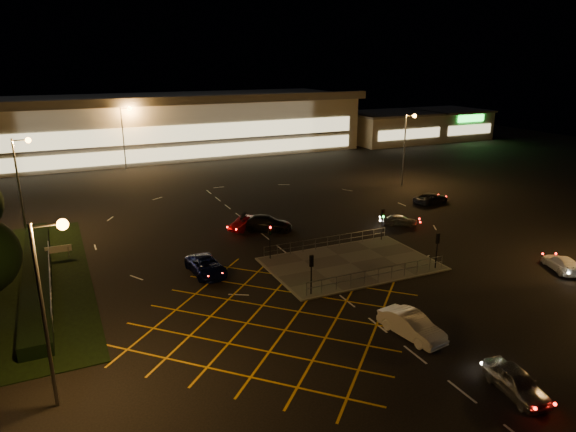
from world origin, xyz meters
name	(u,v)px	position (x,y,z in m)	size (l,w,h in m)	color
ground	(320,260)	(0.00, 0.00, 0.00)	(180.00, 180.00, 0.00)	black
pedestrian_island	(351,264)	(2.00, -2.00, 0.06)	(14.00, 9.00, 0.12)	#4C4944
hedge	(37,274)	(-23.00, 6.00, 0.50)	(2.00, 26.00, 1.00)	black
supermarket	(167,124)	(0.00, 61.95, 5.31)	(72.00, 26.50, 10.50)	beige
retail_unit_a	(389,127)	(46.00, 53.97, 3.21)	(18.80, 14.80, 6.35)	beige
retail_unit_b	(448,123)	(62.00, 53.96, 3.22)	(14.80, 14.80, 6.35)	beige
streetlight_sw	(50,289)	(-21.56, -12.00, 6.56)	(1.78, 0.56, 10.03)	slate
streetlight_nw	(22,173)	(-23.56, 18.00, 6.56)	(1.78, 0.56, 10.03)	slate
streetlight_ne	(407,139)	(24.44, 20.00, 6.56)	(1.78, 0.56, 10.03)	slate
streetlight_far_left	(125,129)	(-9.56, 48.00, 6.56)	(1.78, 0.56, 10.03)	slate
streetlight_far_right	(336,116)	(30.44, 50.00, 6.56)	(1.78, 0.56, 10.03)	slate
signal_sw	(311,267)	(-4.00, -5.99, 2.37)	(0.28, 0.30, 3.15)	black
signal_se	(437,243)	(8.00, -5.99, 2.37)	(0.28, 0.30, 3.15)	black
signal_nw	(270,235)	(-4.00, 1.99, 2.37)	(0.28, 0.30, 3.15)	black
signal_ne	(383,218)	(8.00, 1.99, 2.37)	(0.28, 0.30, 3.15)	black
car_near_silver	(516,382)	(0.49, -21.31, 0.71)	(1.69, 4.19, 1.43)	#B0B3B7
car_queue_white	(412,325)	(-0.86, -14.11, 0.79)	(1.68, 4.81, 1.58)	silver
car_left_blue	(206,266)	(-10.11, 1.32, 0.71)	(2.36, 5.11, 1.42)	#0A1041
car_far_dkgrey	(266,223)	(-1.11, 9.79, 0.78)	(2.19, 5.39, 1.56)	black
car_right_silver	(400,220)	(12.57, 5.17, 0.62)	(1.48, 3.67, 1.25)	#A2A5A9
car_circ_red	(245,223)	(-3.09, 11.03, 0.67)	(1.41, 4.05, 1.33)	maroon
car_east_grey	(431,198)	(21.53, 10.80, 0.66)	(2.19, 4.75, 1.32)	black
car_approach_white	(562,263)	(17.63, -10.69, 0.63)	(1.78, 4.37, 1.27)	white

